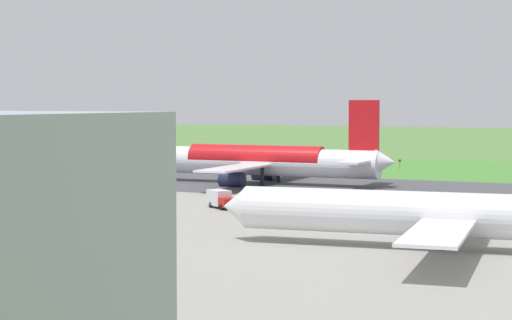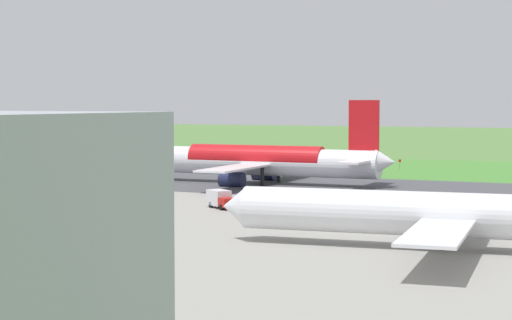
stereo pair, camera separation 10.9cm
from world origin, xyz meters
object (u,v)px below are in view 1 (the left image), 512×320
object	(u,v)px
airliner_parked_near	(445,214)
traffic_cone_orange	(363,169)
service_car_followme	(425,204)
airliner_main	(258,161)
no_stopping_sign	(400,163)
service_truck_baggage	(221,199)

from	to	relation	value
airliner_parked_near	traffic_cone_orange	xyz separation A→B (m)	(42.48, -103.27, -3.60)
traffic_cone_orange	service_car_followme	bearing A→B (deg)	114.68
airliner_main	no_stopping_sign	world-z (taller)	airliner_main
airliner_main	service_truck_baggage	size ratio (longest dim) A/B	8.99
no_stopping_sign	traffic_cone_orange	bearing A→B (deg)	38.57
airliner_parked_near	traffic_cone_orange	distance (m)	111.73
service_car_followme	traffic_cone_orange	world-z (taller)	service_car_followme
airliner_parked_near	service_truck_baggage	size ratio (longest dim) A/B	8.09
no_stopping_sign	airliner_parked_near	bearing A→B (deg)	108.11
service_car_followme	airliner_parked_near	bearing A→B (deg)	107.48
service_car_followme	no_stopping_sign	size ratio (longest dim) A/B	1.82
service_car_followme	no_stopping_sign	bearing A→B (deg)	-71.60
airliner_main	service_truck_baggage	world-z (taller)	airliner_main
service_car_followme	service_truck_baggage	bearing A→B (deg)	21.95
service_truck_baggage	no_stopping_sign	distance (m)	85.33
airliner_main	airliner_parked_near	distance (m)	79.70
airliner_main	no_stopping_sign	xyz separation A→B (m)	(-14.35, -46.66, -2.96)
airliner_parked_near	no_stopping_sign	xyz separation A→B (m)	(35.58, -108.77, -2.49)
service_truck_baggage	service_car_followme	bearing A→B (deg)	-158.05
airliner_parked_near	traffic_cone_orange	bearing A→B (deg)	-67.64
no_stopping_sign	traffic_cone_orange	size ratio (longest dim) A/B	4.22
service_truck_baggage	no_stopping_sign	xyz separation A→B (m)	(-2.47, -85.29, -0.01)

